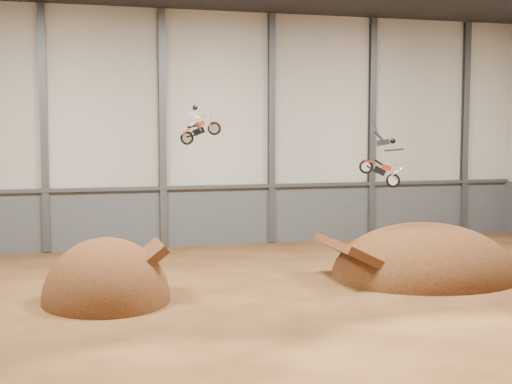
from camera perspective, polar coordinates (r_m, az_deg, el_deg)
floor at (r=29.35m, az=3.28°, el=-8.76°), size 40.00×40.00×0.00m
back_wall at (r=42.98m, az=-3.11°, el=5.04°), size 40.00×0.10×14.00m
lower_band_back at (r=43.21m, az=-3.05°, el=-1.94°), size 39.80×0.18×3.50m
steel_rail at (r=42.88m, az=-3.02°, el=0.42°), size 39.80×0.35×0.20m
steel_column_1 at (r=41.80m, az=-16.62°, el=4.83°), size 0.40×0.36×13.90m
steel_column_2 at (r=42.20m, az=-7.50°, el=5.00°), size 0.40×0.36×13.90m
steel_column_3 at (r=43.62m, az=1.24°, el=5.04°), size 0.40×0.36×13.90m
steel_column_4 at (r=45.98m, az=9.26°, el=4.98°), size 0.40×0.36×13.90m
steel_column_5 at (r=49.13m, az=16.37°, el=4.84°), size 0.40×0.36×13.90m
takeoff_ramp at (r=30.10m, az=-11.86°, el=-8.52°), size 5.20×6.00×5.20m
landing_ramp at (r=35.07m, az=13.30°, el=-6.61°), size 8.93×7.90×5.15m
fmx_rider_a at (r=31.22m, az=-4.29°, el=5.74°), size 2.40×1.39×2.19m
fmx_rider_b at (r=32.88m, az=9.63°, el=2.96°), size 3.43×1.97×3.23m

